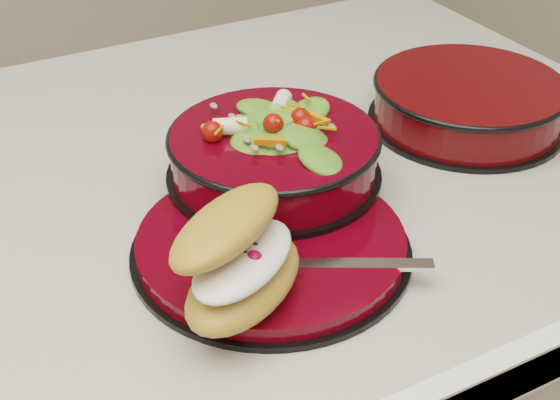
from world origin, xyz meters
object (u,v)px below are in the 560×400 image
croissant (240,258)px  salad_bowl (274,148)px  extra_bowl (468,100)px  fork (317,264)px  dinner_plate (272,244)px

croissant → salad_bowl: bearing=19.8°
croissant → extra_bowl: size_ratio=0.66×
salad_bowl → fork: 0.15m
dinner_plate → extra_bowl: extra_bowl is taller
salad_bowl → dinner_plate: bearing=-118.8°
salad_bowl → fork: bearing=-103.4°
dinner_plate → croissant: croissant is taller
salad_bowl → croissant: (-0.11, -0.15, 0.00)m
dinner_plate → fork: fork is taller
extra_bowl → dinner_plate: bearing=-160.5°
dinner_plate → croissant: 0.10m
dinner_plate → fork: (0.01, -0.06, 0.01)m
salad_bowl → fork: size_ratio=1.26×
dinner_plate → fork: bearing=-76.8°
dinner_plate → fork: size_ratio=1.50×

